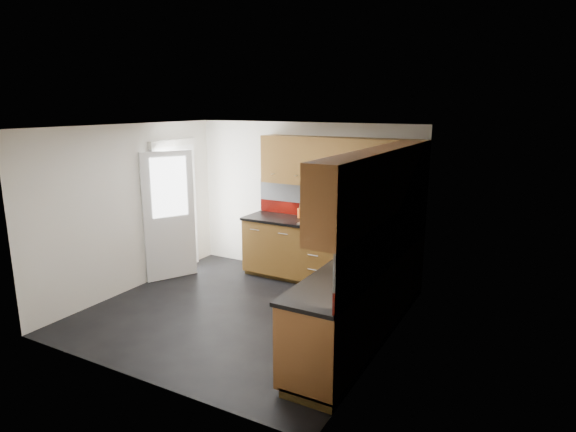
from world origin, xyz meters
The scene contains 14 objects.
room centered at (0.00, 0.00, 1.50)m, with size 4.00×3.80×2.64m.
base_cabinets centered at (1.07, 0.72, 0.44)m, with size 2.70×3.20×0.95m.
countertop centered at (1.05, 0.70, 0.92)m, with size 2.72×3.22×0.04m.
backsplash centered at (1.28, 0.93, 1.21)m, with size 2.70×3.20×0.54m.
upper_cabinets centered at (1.23, 0.78, 1.84)m, with size 2.50×3.20×0.72m.
extractor_hood centered at (0.45, 1.64, 1.28)m, with size 0.60×0.33×0.40m, color #5B3A14.
glass_cabinet centered at (1.71, 1.07, 1.87)m, with size 0.32×0.80×0.66m.
back_door centered at (-1.78, 0.75, 1.03)m, with size 0.42×1.19×2.04m.
gas_hob centered at (0.45, 1.47, 0.95)m, with size 0.58×0.51×0.05m.
utensil_pot centered at (0.02, 1.65, 1.03)m, with size 0.12×0.12×0.42m.
toaster centered at (1.75, 1.58, 1.04)m, with size 0.30×0.22×0.20m.
food_processor centered at (1.60, 0.28, 1.07)m, with size 0.17×0.17×0.29m.
paper_towel centered at (1.66, -0.12, 1.07)m, with size 0.13×0.13×0.27m, color white.
orange_cloth centered at (1.57, 1.08, 0.95)m, with size 0.16×0.13×0.02m, color orange.
Camera 1 is at (3.35, -4.84, 2.66)m, focal length 30.00 mm.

